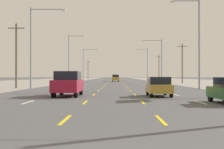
{
  "coord_description": "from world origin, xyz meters",
  "views": [
    {
      "loc": [
        0.1,
        -4.36,
        1.62
      ],
      "look_at": [
        -0.58,
        54.21,
        1.88
      ],
      "focal_mm": 49.77,
      "sensor_mm": 36.0,
      "label": 1
    }
  ],
  "objects_px": {
    "hatchback_inner_right_near": "(159,86)",
    "streetlight_left_row_2": "(85,62)",
    "streetlight_right_row_0": "(197,38)",
    "streetlight_left_row_1": "(70,56)",
    "streetlight_right_row_1": "(159,58)",
    "suv_center_turn_midfar": "(116,78)",
    "streetlight_right_row_2": "(146,62)",
    "suv_inner_left_mid": "(68,83)",
    "streetlight_left_row_0": "(34,42)"
  },
  "relations": [
    {
      "from": "hatchback_inner_right_near",
      "to": "streetlight_left_row_2",
      "type": "height_order",
      "value": "streetlight_left_row_2"
    },
    {
      "from": "streetlight_right_row_0",
      "to": "streetlight_left_row_1",
      "type": "relative_size",
      "value": 1.03
    },
    {
      "from": "streetlight_left_row_1",
      "to": "streetlight_right_row_1",
      "type": "bearing_deg",
      "value": 0.0
    },
    {
      "from": "suv_center_turn_midfar",
      "to": "streetlight_left_row_1",
      "type": "distance_m",
      "value": 24.14
    },
    {
      "from": "streetlight_left_row_2",
      "to": "streetlight_right_row_2",
      "type": "distance_m",
      "value": 19.46
    },
    {
      "from": "suv_center_turn_midfar",
      "to": "suv_inner_left_mid",
      "type": "bearing_deg",
      "value": -93.38
    },
    {
      "from": "streetlight_left_row_0",
      "to": "hatchback_inner_right_near",
      "type": "bearing_deg",
      "value": -44.04
    },
    {
      "from": "streetlight_left_row_1",
      "to": "streetlight_right_row_1",
      "type": "distance_m",
      "value": 19.55
    },
    {
      "from": "streetlight_left_row_1",
      "to": "streetlight_right_row_2",
      "type": "height_order",
      "value": "streetlight_left_row_1"
    },
    {
      "from": "streetlight_right_row_1",
      "to": "suv_inner_left_mid",
      "type": "bearing_deg",
      "value": -107.3
    },
    {
      "from": "hatchback_inner_right_near",
      "to": "suv_inner_left_mid",
      "type": "height_order",
      "value": "suv_inner_left_mid"
    },
    {
      "from": "streetlight_left_row_0",
      "to": "streetlight_left_row_2",
      "type": "height_order",
      "value": "streetlight_left_row_2"
    },
    {
      "from": "streetlight_left_row_1",
      "to": "streetlight_right_row_2",
      "type": "bearing_deg",
      "value": 57.06
    },
    {
      "from": "suv_center_turn_midfar",
      "to": "streetlight_left_row_2",
      "type": "xyz_separation_m",
      "value": [
        -9.78,
        8.91,
        4.94
      ]
    },
    {
      "from": "hatchback_inner_right_near",
      "to": "streetlight_left_row_0",
      "type": "distance_m",
      "value": 19.07
    },
    {
      "from": "streetlight_right_row_1",
      "to": "streetlight_left_row_2",
      "type": "bearing_deg",
      "value": 122.54
    },
    {
      "from": "streetlight_left_row_0",
      "to": "streetlight_left_row_1",
      "type": "bearing_deg",
      "value": 90.28
    },
    {
      "from": "hatchback_inner_right_near",
      "to": "streetlight_right_row_0",
      "type": "distance_m",
      "value": 15.26
    },
    {
      "from": "suv_center_turn_midfar",
      "to": "streetlight_right_row_2",
      "type": "relative_size",
      "value": 0.48
    },
    {
      "from": "streetlight_right_row_0",
      "to": "streetlight_left_row_2",
      "type": "relative_size",
      "value": 1.07
    },
    {
      "from": "streetlight_right_row_1",
      "to": "streetlight_left_row_2",
      "type": "relative_size",
      "value": 0.94
    },
    {
      "from": "streetlight_left_row_0",
      "to": "streetlight_left_row_1",
      "type": "distance_m",
      "value": 30.33
    },
    {
      "from": "streetlight_left_row_2",
      "to": "streetlight_right_row_1",
      "type": "bearing_deg",
      "value": -57.46
    },
    {
      "from": "streetlight_left_row_0",
      "to": "streetlight_right_row_0",
      "type": "bearing_deg",
      "value": 0.0
    },
    {
      "from": "hatchback_inner_right_near",
      "to": "suv_center_turn_midfar",
      "type": "xyz_separation_m",
      "value": [
        -3.41,
        64.54,
        0.24
      ]
    },
    {
      "from": "hatchback_inner_right_near",
      "to": "streetlight_right_row_1",
      "type": "bearing_deg",
      "value": 81.87
    },
    {
      "from": "streetlight_right_row_0",
      "to": "streetlight_left_row_1",
      "type": "bearing_deg",
      "value": 123.03
    },
    {
      "from": "streetlight_left_row_1",
      "to": "hatchback_inner_right_near",
      "type": "bearing_deg",
      "value": -72.76
    },
    {
      "from": "streetlight_right_row_0",
      "to": "streetlight_left_row_2",
      "type": "bearing_deg",
      "value": 107.84
    },
    {
      "from": "hatchback_inner_right_near",
      "to": "suv_center_turn_midfar",
      "type": "distance_m",
      "value": 64.63
    },
    {
      "from": "hatchback_inner_right_near",
      "to": "streetlight_left_row_2",
      "type": "relative_size",
      "value": 0.38
    },
    {
      "from": "suv_center_turn_midfar",
      "to": "streetlight_right_row_1",
      "type": "height_order",
      "value": "streetlight_right_row_1"
    },
    {
      "from": "streetlight_right_row_0",
      "to": "streetlight_right_row_2",
      "type": "relative_size",
      "value": 1.06
    },
    {
      "from": "streetlight_right_row_2",
      "to": "suv_center_turn_midfar",
      "type": "bearing_deg",
      "value": -137.35
    },
    {
      "from": "suv_center_turn_midfar",
      "to": "streetlight_left_row_1",
      "type": "relative_size",
      "value": 0.46
    },
    {
      "from": "hatchback_inner_right_near",
      "to": "streetlight_left_row_0",
      "type": "relative_size",
      "value": 0.39
    },
    {
      "from": "streetlight_left_row_0",
      "to": "streetlight_left_row_2",
      "type": "relative_size",
      "value": 0.97
    },
    {
      "from": "streetlight_left_row_2",
      "to": "suv_inner_left_mid",
      "type": "bearing_deg",
      "value": -85.33
    },
    {
      "from": "streetlight_right_row_0",
      "to": "streetlight_left_row_2",
      "type": "xyz_separation_m",
      "value": [
        -19.52,
        60.65,
        -0.21
      ]
    },
    {
      "from": "streetlight_left_row_0",
      "to": "streetlight_right_row_1",
      "type": "xyz_separation_m",
      "value": [
        19.39,
        30.33,
        -0.15
      ]
    },
    {
      "from": "suv_inner_left_mid",
      "to": "streetlight_left_row_2",
      "type": "xyz_separation_m",
      "value": [
        -5.98,
        73.25,
        4.94
      ]
    },
    {
      "from": "streetlight_left_row_2",
      "to": "streetlight_right_row_2",
      "type": "relative_size",
      "value": 1.0
    },
    {
      "from": "suv_inner_left_mid",
      "to": "streetlight_right_row_2",
      "type": "xyz_separation_m",
      "value": [
        13.47,
        73.25,
        4.88
      ]
    },
    {
      "from": "suv_center_turn_midfar",
      "to": "streetlight_right_row_0",
      "type": "bearing_deg",
      "value": -79.34
    },
    {
      "from": "streetlight_left_row_1",
      "to": "suv_inner_left_mid",
      "type": "bearing_deg",
      "value": -81.81
    },
    {
      "from": "streetlight_left_row_0",
      "to": "streetlight_right_row_0",
      "type": "distance_m",
      "value": 19.57
    },
    {
      "from": "streetlight_right_row_1",
      "to": "streetlight_left_row_0",
      "type": "bearing_deg",
      "value": -122.6
    },
    {
      "from": "streetlight_left_row_1",
      "to": "streetlight_left_row_2",
      "type": "relative_size",
      "value": 1.04
    },
    {
      "from": "streetlight_left_row_0",
      "to": "streetlight_right_row_2",
      "type": "distance_m",
      "value": 63.71
    },
    {
      "from": "streetlight_right_row_2",
      "to": "streetlight_left_row_2",
      "type": "bearing_deg",
      "value": 180.0
    }
  ]
}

